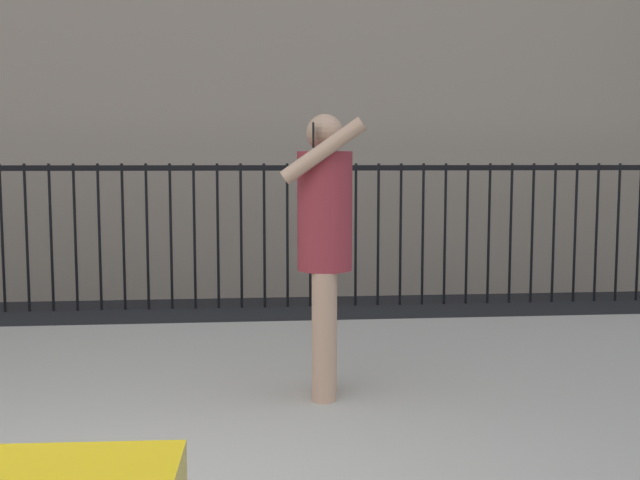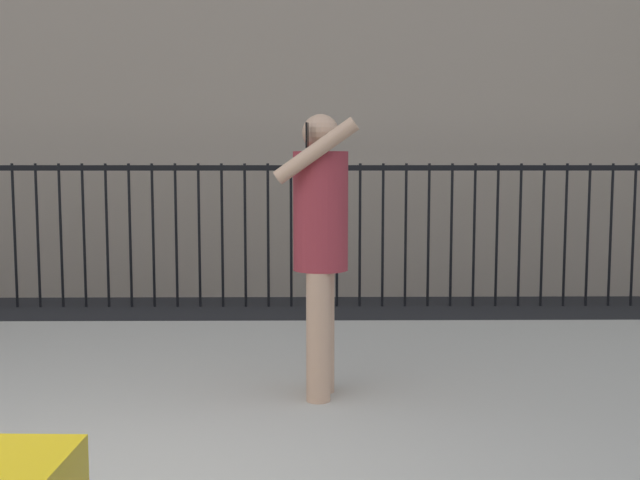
# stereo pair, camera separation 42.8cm
# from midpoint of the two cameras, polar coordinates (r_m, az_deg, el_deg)

# --- Properties ---
(sidewalk) EXTENTS (28.00, 4.40, 0.15)m
(sidewalk) POSITION_cam_midpoint_polar(r_m,az_deg,el_deg) (5.22, -15.46, -11.72)
(sidewalk) COLOR #B2ADA3
(sidewalk) RESTS_ON ground
(iron_fence) EXTENTS (12.03, 0.04, 1.60)m
(iron_fence) POSITION_cam_midpoint_polar(r_m,az_deg,el_deg) (8.67, -11.45, 1.69)
(iron_fence) COLOR black
(iron_fence) RESTS_ON ground
(pedestrian_on_phone) EXTENTS (0.52, 0.69, 1.76)m
(pedestrian_on_phone) POSITION_cam_midpoint_polar(r_m,az_deg,el_deg) (4.83, -2.18, 0.46)
(pedestrian_on_phone) COLOR tan
(pedestrian_on_phone) RESTS_ON sidewalk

